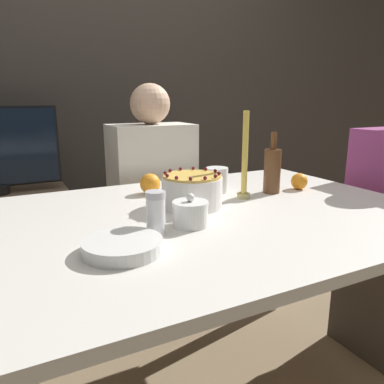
{
  "coord_description": "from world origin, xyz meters",
  "views": [
    {
      "loc": [
        -0.52,
        -1.0,
        1.13
      ],
      "look_at": [
        0.03,
        0.08,
        0.82
      ],
      "focal_mm": 35.0,
      "sensor_mm": 36.0,
      "label": 1
    }
  ],
  "objects_px": {
    "candle": "(245,163)",
    "bottle": "(272,170)",
    "cake": "(192,191)",
    "sugar_shaker": "(156,213)",
    "sugar_bowl": "(190,213)",
    "person_man_blue_shirt": "(153,221)"
  },
  "relations": [
    {
      "from": "candle",
      "to": "sugar_shaker",
      "type": "bearing_deg",
      "value": -154.17
    },
    {
      "from": "sugar_shaker",
      "to": "candle",
      "type": "distance_m",
      "value": 0.48
    },
    {
      "from": "sugar_shaker",
      "to": "sugar_bowl",
      "type": "bearing_deg",
      "value": 10.18
    },
    {
      "from": "sugar_shaker",
      "to": "bottle",
      "type": "xyz_separation_m",
      "value": [
        0.57,
        0.23,
        0.03
      ]
    },
    {
      "from": "cake",
      "to": "person_man_blue_shirt",
      "type": "xyz_separation_m",
      "value": [
        0.1,
        0.63,
        -0.31
      ]
    },
    {
      "from": "sugar_bowl",
      "to": "person_man_blue_shirt",
      "type": "xyz_separation_m",
      "value": [
        0.19,
        0.8,
        -0.29
      ]
    },
    {
      "from": "cake",
      "to": "sugar_bowl",
      "type": "height_order",
      "value": "cake"
    },
    {
      "from": "cake",
      "to": "person_man_blue_shirt",
      "type": "relative_size",
      "value": 0.17
    },
    {
      "from": "cake",
      "to": "sugar_shaker",
      "type": "relative_size",
      "value": 1.7
    },
    {
      "from": "bottle",
      "to": "sugar_bowl",
      "type": "bearing_deg",
      "value": -155.84
    },
    {
      "from": "candle",
      "to": "bottle",
      "type": "bearing_deg",
      "value": 7.24
    },
    {
      "from": "cake",
      "to": "sugar_bowl",
      "type": "distance_m",
      "value": 0.2
    },
    {
      "from": "cake",
      "to": "candle",
      "type": "xyz_separation_m",
      "value": [
        0.22,
        0.01,
        0.08
      ]
    },
    {
      "from": "cake",
      "to": "sugar_shaker",
      "type": "bearing_deg",
      "value": -137.05
    },
    {
      "from": "sugar_bowl",
      "to": "bottle",
      "type": "distance_m",
      "value": 0.5
    },
    {
      "from": "person_man_blue_shirt",
      "to": "candle",
      "type": "bearing_deg",
      "value": 101.23
    },
    {
      "from": "cake",
      "to": "sugar_bowl",
      "type": "bearing_deg",
      "value": -118.56
    },
    {
      "from": "candle",
      "to": "person_man_blue_shirt",
      "type": "xyz_separation_m",
      "value": [
        -0.12,
        0.61,
        -0.38
      ]
    },
    {
      "from": "sugar_bowl",
      "to": "bottle",
      "type": "xyz_separation_m",
      "value": [
        0.46,
        0.21,
        0.05
      ]
    },
    {
      "from": "sugar_bowl",
      "to": "bottle",
      "type": "bearing_deg",
      "value": 24.16
    },
    {
      "from": "sugar_bowl",
      "to": "cake",
      "type": "bearing_deg",
      "value": 61.44
    },
    {
      "from": "sugar_shaker",
      "to": "candle",
      "type": "xyz_separation_m",
      "value": [
        0.43,
        0.21,
        0.07
      ]
    }
  ]
}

